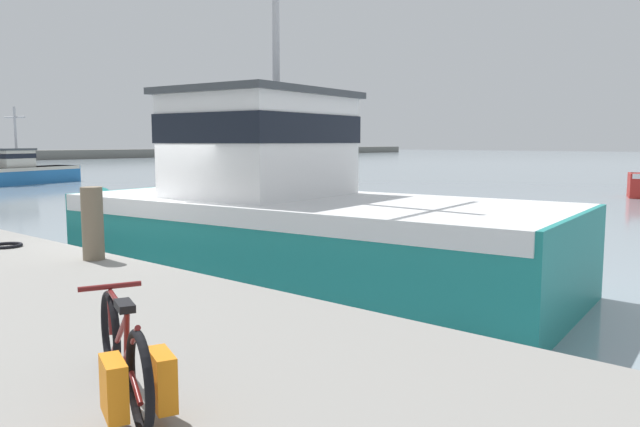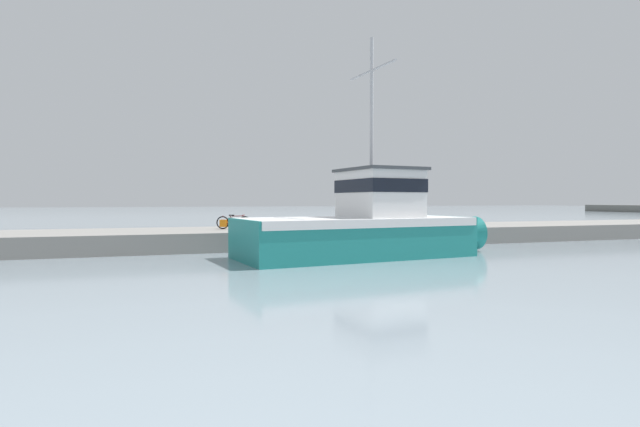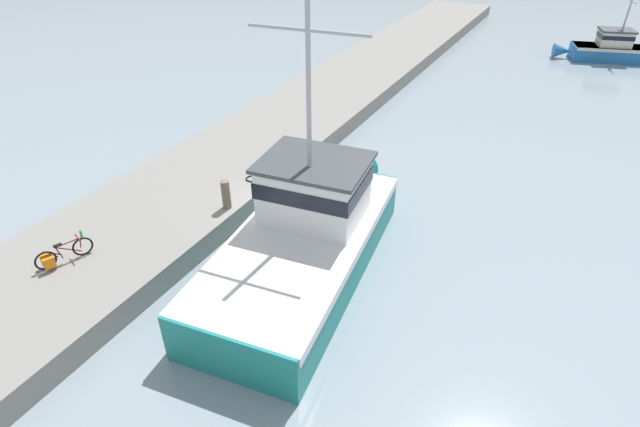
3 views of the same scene
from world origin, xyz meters
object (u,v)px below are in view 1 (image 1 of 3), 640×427
at_px(fishing_boat_main, 290,214).
at_px(boat_red_outer, 20,171).
at_px(mooring_post, 93,223).
at_px(bicycle_touring, 128,361).

relative_size(fishing_boat_main, boat_red_outer, 1.34).
distance_m(fishing_boat_main, mooring_post, 3.59).
distance_m(bicycle_touring, mooring_post, 5.52).
relative_size(bicycle_touring, mooring_post, 1.50).
bearing_deg(mooring_post, fishing_boat_main, -9.02).
bearing_deg(bicycle_touring, fishing_boat_main, 57.45).
bearing_deg(mooring_post, bicycle_touring, -116.81).
height_order(fishing_boat_main, bicycle_touring, fishing_boat_main).
height_order(bicycle_touring, mooring_post, mooring_post).
height_order(fishing_boat_main, boat_red_outer, fishing_boat_main).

